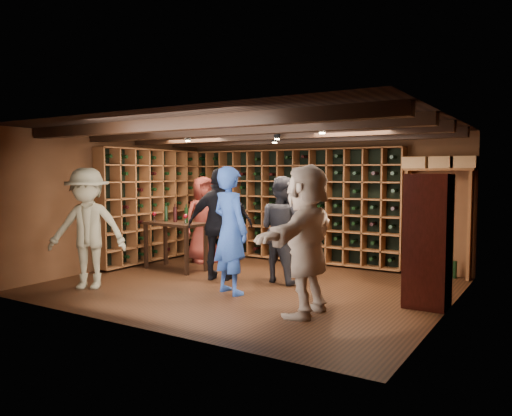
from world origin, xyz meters
The scene contains 13 objects.
ground centered at (0.00, 0.00, 0.00)m, with size 6.00×6.00×0.00m, color #341B0E.
room_shell centered at (0.00, 0.05, 2.42)m, with size 6.00×6.00×6.00m.
wine_rack_back centered at (-0.52, 2.33, 1.15)m, with size 4.65×0.30×2.20m.
wine_rack_left centered at (-2.83, 0.82, 1.15)m, with size 0.30×2.65×2.20m.
crate_shelf centered at (2.41, 2.32, 1.57)m, with size 1.20×0.32×2.07m.
display_cabinet centered at (2.71, 0.20, 0.86)m, with size 0.55×0.50×1.75m.
man_blue_shirt centered at (0.05, -0.56, 0.94)m, with size 0.69×0.45×1.89m, color navy.
man_grey_suit centered at (0.33, 0.54, 0.87)m, with size 0.84×0.66×1.74m, color black.
guest_red_floral centered at (-1.90, 1.32, 0.86)m, with size 0.84×0.55×1.72m, color maroon.
guest_woman_black centered at (-0.64, 0.14, 0.93)m, with size 1.09×0.45×1.86m, color black.
guest_khaki centered at (-2.02, -1.45, 0.93)m, with size 1.21×0.69×1.87m, color #807758.
guest_beige centered at (1.50, -0.98, 0.95)m, with size 1.76×0.56×1.90m, color tan.
tasting_table centered at (-1.85, 0.40, 0.78)m, with size 1.22×0.70×1.16m.
Camera 1 is at (4.23, -6.59, 1.79)m, focal length 35.00 mm.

